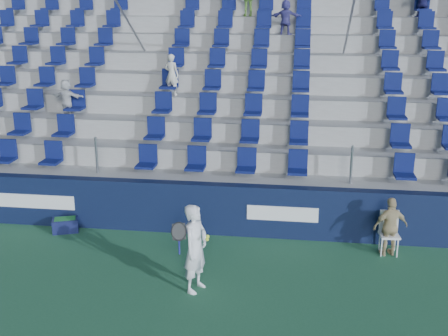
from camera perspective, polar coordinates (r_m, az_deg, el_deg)
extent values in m
plane|color=#29603E|center=(10.44, -3.27, -13.43)|extent=(70.00, 70.00, 0.00)
cube|color=#0E1734|center=(12.98, -0.67, -4.17)|extent=(24.00, 0.30, 1.20)
cube|color=white|center=(14.41, -20.87, -3.08)|extent=(3.20, 0.02, 0.34)
cube|color=white|center=(12.71, 5.95, -4.65)|extent=(1.60, 0.02, 0.34)
cube|color=#9D9D98|center=(13.52, -0.31, -3.30)|extent=(24.00, 0.85, 1.20)
cube|color=#9D9D98|center=(14.23, 0.17, -1.19)|extent=(24.00, 0.85, 1.70)
cube|color=#9D9D98|center=(14.96, 0.61, 0.72)|extent=(24.00, 0.85, 2.20)
cube|color=#9D9D98|center=(15.71, 1.00, 2.45)|extent=(24.00, 0.85, 2.70)
cube|color=#9D9D98|center=(16.47, 1.36, 4.03)|extent=(24.00, 0.85, 3.20)
cube|color=#9D9D98|center=(17.25, 1.69, 5.46)|extent=(24.00, 0.85, 3.70)
cube|color=#9D9D98|center=(18.03, 1.99, 6.76)|extent=(24.00, 0.85, 4.20)
cube|color=#9D9D98|center=(18.82, 2.26, 7.96)|extent=(24.00, 0.85, 4.70)
cube|color=#9D9D98|center=(19.62, 2.52, 9.06)|extent=(24.00, 0.85, 5.20)
cube|color=#9D9D98|center=(20.23, 2.72, 10.72)|extent=(24.00, 0.50, 6.20)
cube|color=#0C154C|center=(13.22, -0.31, 0.57)|extent=(16.05, 0.50, 0.70)
cube|color=#0C154C|center=(13.91, 0.18, 3.52)|extent=(16.05, 0.50, 0.70)
cube|color=#0C154C|center=(14.63, 0.62, 6.19)|extent=(16.05, 0.50, 0.70)
cube|color=#0C154C|center=(15.38, 1.03, 8.60)|extent=(16.05, 0.50, 0.70)
cube|color=#0C154C|center=(16.15, 1.41, 10.79)|extent=(16.05, 0.50, 0.70)
cube|color=#0C154C|center=(16.95, 1.75, 12.77)|extent=(16.05, 0.50, 0.70)
cube|color=#0C154C|center=(17.76, 2.07, 14.57)|extent=(16.05, 0.50, 0.70)
cube|color=#0C154C|center=(18.60, 2.36, 16.21)|extent=(16.05, 0.50, 0.70)
cylinder|color=gray|center=(16.69, -9.16, 13.54)|extent=(0.06, 7.68, 4.55)
cylinder|color=gray|center=(16.03, 12.44, 13.23)|extent=(0.06, 7.68, 4.55)
imported|color=#484497|center=(17.63, 6.29, 14.98)|extent=(0.99, 0.52, 1.02)
imported|color=silver|center=(15.72, -15.69, 6.87)|extent=(0.97, 0.47, 1.00)
imported|color=beige|center=(15.59, -5.34, 9.43)|extent=(0.46, 0.36, 1.12)
imported|color=white|center=(10.45, -2.90, -8.15)|extent=(0.59, 0.72, 1.70)
cylinder|color=navy|center=(10.22, -4.57, -8.00)|extent=(0.03, 0.03, 0.28)
torus|color=black|center=(10.10, -4.60, -6.46)|extent=(0.30, 0.17, 0.28)
plane|color=#262626|center=(10.10, -4.60, -6.46)|extent=(0.30, 0.16, 0.29)
sphere|color=#CBE735|center=(10.11, -1.73, -7.26)|extent=(0.07, 0.07, 0.07)
sphere|color=#CBE735|center=(10.15, -1.68, -6.97)|extent=(0.07, 0.07, 0.07)
cube|color=white|center=(12.53, 16.43, -6.57)|extent=(0.44, 0.44, 0.04)
cube|color=white|center=(12.61, 16.41, -5.18)|extent=(0.41, 0.08, 0.50)
cylinder|color=white|center=(12.44, 15.70, -7.79)|extent=(0.03, 0.03, 0.41)
cylinder|color=white|center=(12.50, 17.20, -7.82)|extent=(0.03, 0.03, 0.41)
cylinder|color=white|center=(12.74, 15.51, -7.18)|extent=(0.03, 0.03, 0.41)
cylinder|color=white|center=(12.79, 16.98, -7.21)|extent=(0.03, 0.03, 0.41)
imported|color=tan|center=(12.40, 16.55, -5.73)|extent=(0.81, 0.52, 1.29)
cube|color=#10153E|center=(13.74, -15.81, -5.60)|extent=(0.68, 0.56, 0.32)
cube|color=#1E662D|center=(13.72, -15.83, -5.31)|extent=(0.54, 0.43, 0.19)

